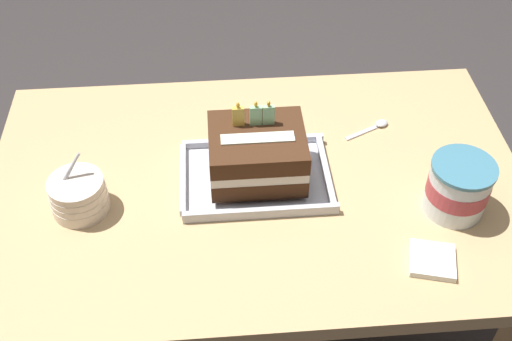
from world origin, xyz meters
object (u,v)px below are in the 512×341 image
Objects in this scene: birthday_cake at (255,153)px; napkin_pile at (432,260)px; ice_cream_tub at (458,187)px; bowl_stack at (78,195)px; serving_spoon_near_tray at (377,125)px; foil_tray at (255,177)px.

birthday_cake is 0.40m from napkin_pile.
bowl_stack is at bearing 175.53° from ice_cream_tub.
birthday_cake is 1.73× the size of serving_spoon_near_tray.
bowl_stack is (-0.35, -0.05, -0.04)m from birthday_cake.
birthday_cake is 0.36m from bowl_stack.
birthday_cake is (0.00, 0.00, 0.07)m from foil_tray.
foil_tray is 0.41m from ice_cream_tub.
napkin_pile is (-0.08, -0.13, -0.05)m from ice_cream_tub.
ice_cream_tub is at bearing 59.28° from napkin_pile.
bowl_stack is at bearing -171.65° from birthday_cake.
ice_cream_tub is 1.12× the size of serving_spoon_near_tray.
birthday_cake is at bearing 142.17° from napkin_pile.
napkin_pile is (0.31, -0.24, -0.00)m from foil_tray.
napkin_pile is (0.66, -0.19, -0.03)m from bowl_stack.
serving_spoon_near_tray is at bearing 26.74° from birthday_cake.
ice_cream_tub is (0.74, -0.06, 0.02)m from bowl_stack.
foil_tray is 1.62× the size of birthday_cake.
bowl_stack is 0.75m from ice_cream_tub.
birthday_cake is at bearing 90.00° from foil_tray.
foil_tray is at bearing 8.31° from bowl_stack.
ice_cream_tub is 1.24× the size of napkin_pile.
ice_cream_tub reaches higher than napkin_pile.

